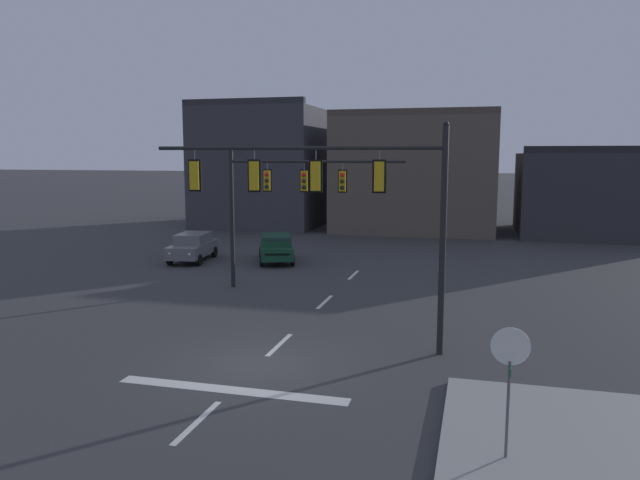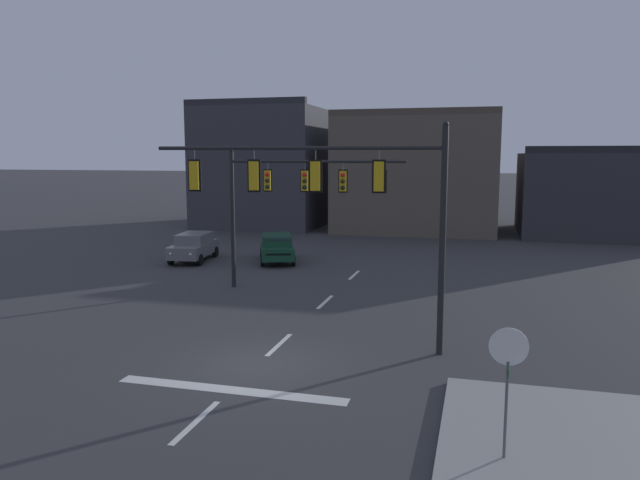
{
  "view_description": "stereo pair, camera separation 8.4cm",
  "coord_description": "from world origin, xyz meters",
  "px_view_note": "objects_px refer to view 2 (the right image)",
  "views": [
    {
      "loc": [
        6.17,
        -16.17,
        6.16
      ],
      "look_at": [
        0.73,
        4.46,
        3.16
      ],
      "focal_mm": 33.98,
      "sensor_mm": 36.0,
      "label": 1
    },
    {
      "loc": [
        6.25,
        -16.14,
        6.16
      ],
      "look_at": [
        0.73,
        4.46,
        3.16
      ],
      "focal_mm": 33.98,
      "sensor_mm": 36.0,
      "label": 2
    }
  ],
  "objects_px": {
    "signal_mast_near_side": "(341,194)",
    "stop_sign": "(508,362)",
    "car_lot_nearside": "(194,246)",
    "car_lot_middle": "(277,247)",
    "signal_mast_far_side": "(292,191)"
  },
  "relations": [
    {
      "from": "signal_mast_near_side",
      "to": "car_lot_middle",
      "type": "distance_m",
      "value": 16.79
    },
    {
      "from": "car_lot_nearside",
      "to": "car_lot_middle",
      "type": "distance_m",
      "value": 4.93
    },
    {
      "from": "stop_sign",
      "to": "car_lot_nearside",
      "type": "relative_size",
      "value": 0.61
    },
    {
      "from": "signal_mast_near_side",
      "to": "signal_mast_far_side",
      "type": "distance_m",
      "value": 8.85
    },
    {
      "from": "signal_mast_far_side",
      "to": "car_lot_nearside",
      "type": "distance_m",
      "value": 10.56
    },
    {
      "from": "car_lot_nearside",
      "to": "stop_sign",
      "type": "bearing_deg",
      "value": -49.87
    },
    {
      "from": "car_lot_nearside",
      "to": "car_lot_middle",
      "type": "relative_size",
      "value": 0.97
    },
    {
      "from": "signal_mast_far_side",
      "to": "car_lot_nearside",
      "type": "xyz_separation_m",
      "value": [
        -7.93,
        5.91,
        -3.69
      ]
    },
    {
      "from": "signal_mast_near_side",
      "to": "stop_sign",
      "type": "bearing_deg",
      "value": -52.27
    },
    {
      "from": "stop_sign",
      "to": "car_lot_nearside",
      "type": "distance_m",
      "value": 26.17
    },
    {
      "from": "signal_mast_near_side",
      "to": "car_lot_nearside",
      "type": "distance_m",
      "value": 18.72
    },
    {
      "from": "signal_mast_near_side",
      "to": "car_lot_middle",
      "type": "height_order",
      "value": "signal_mast_near_side"
    },
    {
      "from": "signal_mast_near_side",
      "to": "car_lot_middle",
      "type": "relative_size",
      "value": 1.9
    },
    {
      "from": "car_lot_middle",
      "to": "signal_mast_near_side",
      "type": "bearing_deg",
      "value": -63.86
    },
    {
      "from": "signal_mast_near_side",
      "to": "signal_mast_far_side",
      "type": "xyz_separation_m",
      "value": [
        -4.09,
        7.83,
        -0.43
      ]
    }
  ]
}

